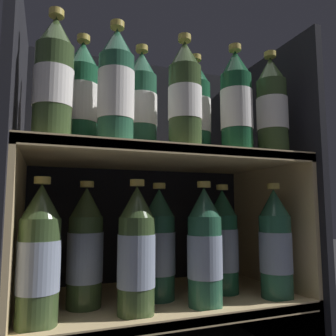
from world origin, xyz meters
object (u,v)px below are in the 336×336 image
at_px(bottle_upper_back_0, 82,98).
at_px(bottle_lower_front_0, 39,257).
at_px(bottle_upper_back_2, 196,111).
at_px(bottle_lower_front_1, 136,253).
at_px(bottle_upper_front_1, 116,89).
at_px(bottle_lower_back_0, 85,250).
at_px(bottle_lower_back_2, 223,243).
at_px(bottle_lower_front_3, 275,245).
at_px(bottle_upper_front_3, 236,104).
at_px(bottle_upper_front_0, 54,81).
at_px(bottle_upper_back_3, 236,115).
at_px(bottle_upper_front_4, 272,108).
at_px(bottle_lower_back_1, 159,246).
at_px(bottle_lower_front_2, 205,249).
at_px(bottle_upper_back_1, 141,104).
at_px(bottle_upper_front_2, 185,97).

xyz_separation_m(bottle_upper_back_0, bottle_lower_front_0, (-0.08, -0.09, -0.36)).
height_order(bottle_upper_back_2, bottle_lower_front_1, bottle_upper_back_2).
height_order(bottle_upper_front_1, bottle_upper_back_2, same).
xyz_separation_m(bottle_lower_front_1, bottle_lower_back_0, (-0.10, 0.09, -0.00)).
distance_m(bottle_lower_front_0, bottle_lower_back_2, 0.47).
distance_m(bottle_lower_front_3, bottle_lower_back_0, 0.47).
bearing_deg(bottle_upper_front_3, bottle_upper_front_0, 180.00).
height_order(bottle_upper_back_3, bottle_lower_front_3, bottle_upper_back_3).
bearing_deg(bottle_lower_front_1, bottle_lower_back_2, 18.71).
bearing_deg(bottle_upper_back_3, bottle_upper_front_4, -58.27).
bearing_deg(bottle_lower_front_1, bottle_lower_front_0, 180.00).
relative_size(bottle_upper_front_1, bottle_lower_back_1, 1.00).
distance_m(bottle_upper_front_4, bottle_upper_back_0, 0.49).
height_order(bottle_upper_front_3, bottle_upper_front_4, same).
bearing_deg(bottle_lower_front_3, bottle_upper_front_4, 0.00).
bearing_deg(bottle_lower_front_0, bottle_lower_front_3, 0.00).
distance_m(bottle_upper_front_3, bottle_lower_front_2, 0.37).
height_order(bottle_lower_front_2, bottle_lower_back_0, same).
distance_m(bottle_upper_front_3, bottle_upper_back_1, 0.24).
relative_size(bottle_lower_front_1, bottle_lower_back_1, 1.00).
xyz_separation_m(bottle_upper_back_2, bottle_lower_front_3, (0.18, -0.09, -0.36)).
xyz_separation_m(bottle_lower_back_0, bottle_lower_back_2, (0.36, 0.00, 0.00)).
bearing_deg(bottle_upper_front_0, bottle_lower_back_0, 46.66).
relative_size(bottle_upper_back_2, bottle_lower_back_0, 1.00).
distance_m(bottle_upper_front_4, bottle_lower_front_0, 0.67).
relative_size(bottle_upper_front_2, bottle_upper_back_0, 1.00).
height_order(bottle_upper_front_1, bottle_lower_front_0, bottle_upper_front_1).
bearing_deg(bottle_upper_front_1, bottle_upper_front_4, 0.00).
height_order(bottle_upper_front_1, bottle_upper_back_0, same).
bearing_deg(bottle_lower_back_2, bottle_lower_front_0, -168.99).
height_order(bottle_upper_front_4, bottle_upper_back_1, same).
distance_m(bottle_upper_back_0, bottle_upper_back_1, 0.15).
xyz_separation_m(bottle_upper_front_2, bottle_upper_front_3, (0.14, -0.00, -0.00)).
height_order(bottle_upper_front_4, bottle_upper_back_2, same).
xyz_separation_m(bottle_upper_back_0, bottle_lower_front_2, (0.28, -0.09, -0.36)).
bearing_deg(bottle_upper_front_2, bottle_upper_back_2, 51.36).
bearing_deg(bottle_lower_front_0, bottle_lower_front_1, 0.00).
relative_size(bottle_upper_back_2, bottle_lower_front_2, 1.00).
height_order(bottle_upper_front_0, bottle_lower_back_2, bottle_upper_front_0).
xyz_separation_m(bottle_upper_front_1, bottle_lower_back_0, (-0.05, 0.09, -0.36)).
distance_m(bottle_upper_back_1, bottle_lower_front_0, 0.43).
bearing_deg(bottle_upper_front_1, bottle_upper_back_0, 126.32).
distance_m(bottle_upper_front_1, bottle_lower_back_1, 0.39).
relative_size(bottle_upper_front_0, bottle_upper_back_0, 1.00).
relative_size(bottle_upper_front_3, bottle_lower_front_3, 1.00).
relative_size(bottle_upper_front_3, bottle_lower_back_0, 1.00).
bearing_deg(bottle_lower_front_0, bottle_upper_front_0, 0.00).
height_order(bottle_lower_back_0, bottle_lower_back_1, same).
height_order(bottle_upper_back_1, bottle_lower_front_3, bottle_upper_back_1).
bearing_deg(bottle_lower_back_2, bottle_lower_back_1, 180.00).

